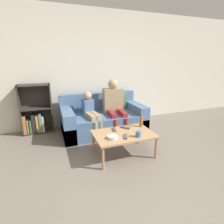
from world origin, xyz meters
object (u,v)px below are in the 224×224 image
(tv_remote_2, at_px, (114,129))
(couch, at_px, (103,119))
(coffee_table, at_px, (124,135))
(tv_remote_1, at_px, (126,136))
(person_adult, at_px, (114,102))
(tv_remote_0, at_px, (125,128))
(snack_bowl, at_px, (113,137))
(bottle, at_px, (141,121))
(person_child, at_px, (91,112))
(cup_near, at_px, (138,134))
(bookshelf, at_px, (36,114))

(tv_remote_2, bearing_deg, couch, 100.01)
(coffee_table, xyz_separation_m, tv_remote_1, (-0.03, -0.14, 0.05))
(person_adult, distance_m, tv_remote_0, 0.88)
(snack_bowl, height_order, bottle, bottle)
(couch, xyz_separation_m, person_child, (-0.30, -0.15, 0.24))
(cup_near, bearing_deg, snack_bowl, 168.63)
(person_adult, xyz_separation_m, bottle, (0.19, -0.85, -0.17))
(person_child, distance_m, tv_remote_2, 0.80)
(bookshelf, distance_m, snack_bowl, 2.01)
(cup_near, relative_size, tv_remote_0, 0.60)
(person_child, bearing_deg, coffee_table, -80.22)
(tv_remote_2, relative_size, snack_bowl, 1.11)
(tv_remote_2, bearing_deg, bottle, 13.47)
(couch, relative_size, person_adult, 1.53)
(snack_bowl, bearing_deg, bottle, 23.84)
(person_adult, bearing_deg, person_child, -169.02)
(person_child, bearing_deg, snack_bowl, -94.43)
(couch, distance_m, tv_remote_0, 0.93)
(cup_near, relative_size, snack_bowl, 0.61)
(tv_remote_1, bearing_deg, coffee_table, 102.63)
(bookshelf, bearing_deg, couch, -17.84)
(coffee_table, height_order, cup_near, cup_near)
(cup_near, distance_m, tv_remote_0, 0.39)
(couch, xyz_separation_m, bottle, (0.41, -0.93, 0.21))
(person_child, height_order, tv_remote_2, person_child)
(coffee_table, distance_m, person_adult, 1.09)
(coffee_table, bearing_deg, bookshelf, 131.72)
(person_adult, relative_size, cup_near, 11.80)
(couch, relative_size, cup_near, 18.08)
(tv_remote_0, relative_size, tv_remote_1, 0.92)
(tv_remote_0, bearing_deg, tv_remote_1, -153.62)
(person_adult, height_order, snack_bowl, person_adult)
(person_child, relative_size, tv_remote_0, 5.61)
(coffee_table, xyz_separation_m, person_child, (-0.30, 0.94, 0.16))
(cup_near, bearing_deg, tv_remote_1, 163.39)
(bookshelf, distance_m, coffee_table, 2.06)
(person_child, distance_m, bottle, 1.06)
(coffee_table, xyz_separation_m, person_adult, (0.22, 1.02, 0.30))
(couch, distance_m, bookshelf, 1.44)
(tv_remote_0, relative_size, bottle, 0.71)
(cup_near, bearing_deg, tv_remote_0, 96.17)
(tv_remote_0, distance_m, tv_remote_1, 0.36)
(tv_remote_0, bearing_deg, cup_near, -124.26)
(bookshelf, xyz_separation_m, coffee_table, (1.37, -1.54, -0.05))
(cup_near, distance_m, bottle, 0.45)
(person_adult, xyz_separation_m, cup_near, (-0.07, -1.22, -0.22))
(person_adult, height_order, cup_near, person_adult)
(couch, distance_m, snack_bowl, 1.25)
(person_adult, bearing_deg, couch, 163.50)
(person_adult, relative_size, snack_bowl, 7.15)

